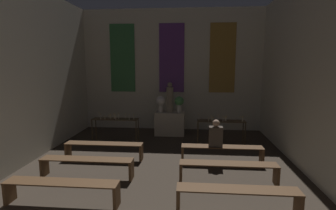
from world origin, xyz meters
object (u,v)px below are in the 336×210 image
Objects in this scene: pew_third_left at (87,164)px; pew_back_right at (222,151)px; flower_vase_left at (161,102)px; pew_second_left at (62,188)px; pew_third_right at (228,168)px; pew_second_right at (238,195)px; candle_rack_right at (221,123)px; candle_rack_left at (115,121)px; pew_back_left at (104,147)px; altar at (170,123)px; person_seated at (216,135)px; statue at (170,98)px; flower_vase_right at (179,102)px.

pew_third_left is 3.52m from pew_back_right.
pew_second_left is (-1.30, -5.26, -0.91)m from flower_vase_left.
pew_second_right is at bearing -90.00° from pew_third_right.
pew_third_left is at bearing -159.51° from pew_back_right.
candle_rack_right reaches higher than pew_third_left.
pew_second_right is 1.23m from pew_third_right.
candle_rack_left reaches higher than pew_third_right.
candle_rack_right is 3.87m from pew_back_left.
pew_second_right is at bearing -69.18° from flower_vase_left.
pew_back_left is (-3.46, -1.70, -0.37)m from candle_rack_right.
altar is 0.51× the size of pew_back_right.
flower_vase_left is 0.27× the size of pew_third_left.
flower_vase_left is at bearing 123.13° from person_seated.
flower_vase_left reaches higher than person_seated.
pew_third_right is at bearing -90.00° from pew_back_right.
pew_second_left and pew_second_right have the same top height.
pew_back_right is at bearing 90.00° from pew_third_right.
altar is 1.84× the size of flower_vase_left.
statue reaches higher than pew_back_right.
person_seated reaches higher than pew_third_left.
flower_vase_left is 0.27× the size of pew_back_right.
pew_second_left is 4.00m from person_seated.
altar is 0.51× the size of pew_second_left.
flower_vase_right is 0.82× the size of person_seated.
candle_rack_left is 0.72× the size of pew_third_right.
pew_second_right and pew_back_right have the same top height.
pew_second_left is at bearing -110.82° from flower_vase_right.
pew_third_left is 1.23m from pew_back_left.
pew_third_right is (1.30, -4.03, -0.91)m from flower_vase_right.
pew_second_right is at bearing -36.77° from pew_back_left.
person_seated is at bearing 94.08° from pew_second_right.
pew_second_right is (1.30, -5.26, -0.91)m from flower_vase_right.
candle_rack_right is 1.73m from person_seated.
flower_vase_left reaches higher than pew_back_left.
altar is 3.18m from person_seated.
pew_third_left is 1.00× the size of pew_back_left.
statue reaches higher than pew_third_left.
statue is 2.22m from candle_rack_right.
pew_second_right is 2.99× the size of person_seated.
flower_vase_left is 0.27× the size of pew_back_left.
altar is 0.51× the size of pew_back_left.
candle_rack_right reaches higher than pew_second_right.
pew_second_right is 1.00× the size of pew_back_left.
flower_vase_left is at bearing 180.00° from altar.
altar is 2.13m from candle_rack_left.
flower_vase_left reaches higher than pew_third_left.
pew_second_left is at bearing -90.00° from pew_third_left.
pew_second_left is (-1.65, -5.26, -1.05)m from statue.
pew_back_right is at bearing 20.49° from pew_third_left.
flower_vase_right is 2.48m from candle_rack_left.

